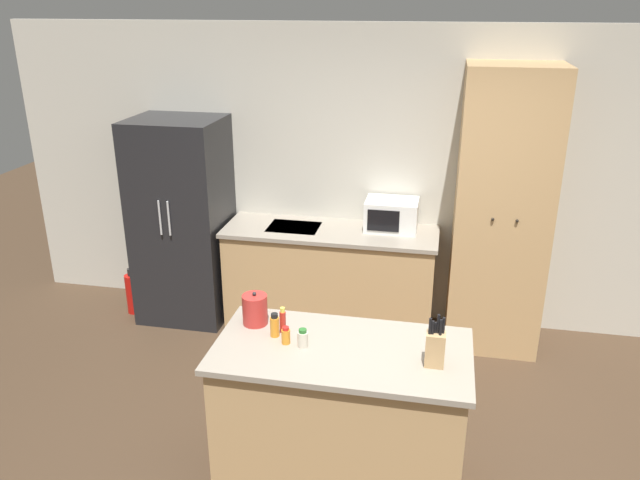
% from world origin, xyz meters
% --- Properties ---
extents(wall_back, '(7.20, 0.06, 2.60)m').
position_xyz_m(wall_back, '(0.00, 2.33, 1.30)').
color(wall_back, beige).
rests_on(wall_back, ground_plane).
extents(refrigerator, '(0.78, 0.70, 1.83)m').
position_xyz_m(refrigerator, '(-1.95, 1.96, 0.91)').
color(refrigerator, black).
rests_on(refrigerator, ground_plane).
extents(back_counter, '(1.84, 0.64, 0.92)m').
position_xyz_m(back_counter, '(-0.61, 2.00, 0.46)').
color(back_counter, tan).
rests_on(back_counter, ground_plane).
extents(pantry_cabinet, '(0.74, 0.63, 2.33)m').
position_xyz_m(pantry_cabinet, '(0.79, 2.00, 1.16)').
color(pantry_cabinet, tan).
rests_on(pantry_cabinet, ground_plane).
extents(kitchen_island, '(1.47, 0.77, 0.91)m').
position_xyz_m(kitchen_island, '(-0.19, 0.10, 0.46)').
color(kitchen_island, tan).
rests_on(kitchen_island, ground_plane).
extents(microwave, '(0.44, 0.34, 0.26)m').
position_xyz_m(microwave, '(-0.10, 2.11, 1.05)').
color(microwave, white).
rests_on(microwave, back_counter).
extents(knife_block, '(0.10, 0.09, 0.30)m').
position_xyz_m(knife_block, '(0.33, 0.03, 1.02)').
color(knife_block, tan).
rests_on(knife_block, kitchen_island).
extents(spice_bottle_tall_dark, '(0.05, 0.05, 0.11)m').
position_xyz_m(spice_bottle_tall_dark, '(-0.52, 0.09, 0.96)').
color(spice_bottle_tall_dark, orange).
rests_on(spice_bottle_tall_dark, kitchen_island).
extents(spice_bottle_short_red, '(0.05, 0.05, 0.15)m').
position_xyz_m(spice_bottle_short_red, '(-0.60, 0.16, 0.98)').
color(spice_bottle_short_red, orange).
rests_on(spice_bottle_short_red, kitchen_island).
extents(spice_bottle_amber_oil, '(0.04, 0.04, 0.16)m').
position_xyz_m(spice_bottle_amber_oil, '(-0.57, 0.22, 0.99)').
color(spice_bottle_amber_oil, '#B2281E').
rests_on(spice_bottle_amber_oil, kitchen_island).
extents(spice_bottle_green_herb, '(0.06, 0.06, 0.11)m').
position_xyz_m(spice_bottle_green_herb, '(-0.41, 0.08, 0.97)').
color(spice_bottle_green_herb, beige).
rests_on(spice_bottle_green_herb, kitchen_island).
extents(kettle, '(0.15, 0.15, 0.21)m').
position_xyz_m(kettle, '(-0.76, 0.28, 1.01)').
color(kettle, '#B72D28').
rests_on(kettle, kitchen_island).
extents(fire_extinguisher, '(0.13, 0.13, 0.44)m').
position_xyz_m(fire_extinguisher, '(-2.46, 1.86, 0.20)').
color(fire_extinguisher, red).
rests_on(fire_extinguisher, ground_plane).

